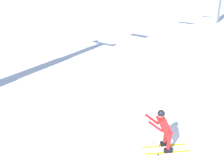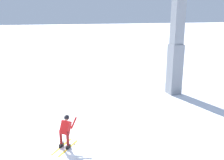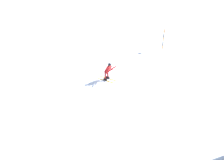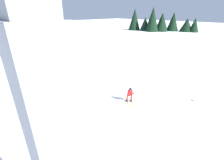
{
  "view_description": "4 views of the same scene",
  "coord_description": "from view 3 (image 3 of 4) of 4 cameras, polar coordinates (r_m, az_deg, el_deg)",
  "views": [
    {
      "loc": [
        -5.99,
        -2.32,
        5.48
      ],
      "look_at": [
        1.05,
        3.99,
        1.68
      ],
      "focal_mm": 40.5,
      "sensor_mm": 36.0,
      "label": 1
    },
    {
      "loc": [
        11.31,
        -0.04,
        6.11
      ],
      "look_at": [
        0.06,
        3.61,
        2.94
      ],
      "focal_mm": 40.19,
      "sensor_mm": 36.0,
      "label": 2
    },
    {
      "loc": [
        3.17,
        17.53,
        9.79
      ],
      "look_at": [
        0.62,
        3.53,
        1.36
      ],
      "focal_mm": 38.46,
      "sensor_mm": 36.0,
      "label": 3
    },
    {
      "loc": [
        -7.37,
        11.07,
        7.77
      ],
      "look_at": [
        1.54,
        2.46,
        2.31
      ],
      "focal_mm": 25.11,
      "sensor_mm": 36.0,
      "label": 4
    }
  ],
  "objects": [
    {
      "name": "ground_plane",
      "position": [
        20.32,
        -0.06,
        1.83
      ],
      "size": [
        260.0,
        260.0,
        0.0
      ],
      "primitive_type": "plane",
      "color": "white"
    },
    {
      "name": "trail_marker_pole",
      "position": [
        24.78,
        12.12,
        9.54
      ],
      "size": [
        0.07,
        0.28,
        2.14
      ],
      "color": "orange",
      "rests_on": "ground_plane"
    },
    {
      "name": "skier_carving_main",
      "position": [
        18.78,
        -0.92,
        2.36
      ],
      "size": [
        1.58,
        1.48,
        1.68
      ],
      "color": "yellow",
      "rests_on": "ground_plane"
    }
  ]
}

